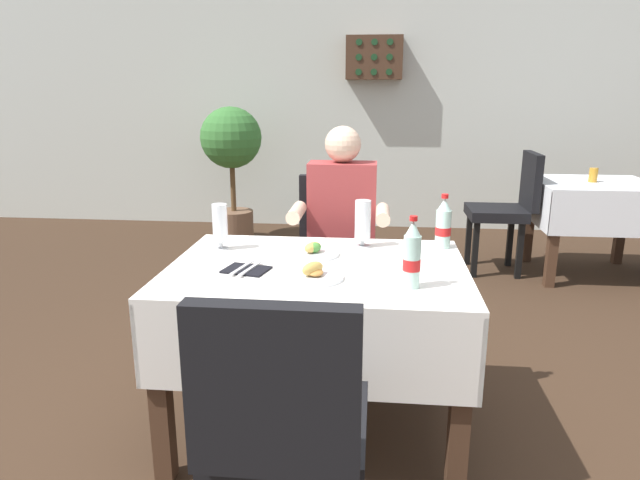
% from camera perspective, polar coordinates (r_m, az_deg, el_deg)
% --- Properties ---
extents(ground_plane, '(11.00, 11.00, 0.00)m').
position_cam_1_polar(ground_plane, '(2.44, 0.85, -21.05)').
color(ground_plane, '#382619').
extents(back_wall, '(11.00, 0.12, 2.83)m').
position_cam_1_polar(back_wall, '(6.05, 4.40, 14.73)').
color(back_wall, silver).
rests_on(back_wall, ground).
extents(main_dining_table, '(1.20, 0.89, 0.75)m').
position_cam_1_polar(main_dining_table, '(2.33, -0.25, -6.51)').
color(main_dining_table, white).
rests_on(main_dining_table, ground).
extents(chair_far_diner_seat, '(0.44, 0.50, 0.97)m').
position_cam_1_polar(chair_far_diner_seat, '(3.13, 1.37, -1.37)').
color(chair_far_diner_seat, black).
rests_on(chair_far_diner_seat, ground).
extents(chair_near_camera_side, '(0.44, 0.50, 0.97)m').
position_cam_1_polar(chair_near_camera_side, '(1.61, -3.59, -18.38)').
color(chair_near_camera_side, black).
rests_on(chair_near_camera_side, ground).
extents(seated_diner_far, '(0.50, 0.46, 1.26)m').
position_cam_1_polar(seated_diner_far, '(2.98, 2.18, 0.91)').
color(seated_diner_far, '#282D42').
rests_on(seated_diner_far, ground).
extents(plate_near_camera, '(0.23, 0.23, 0.06)m').
position_cam_1_polar(plate_near_camera, '(2.12, -0.69, -3.51)').
color(plate_near_camera, white).
rests_on(plate_near_camera, main_dining_table).
extents(plate_far_diner, '(0.23, 0.23, 0.06)m').
position_cam_1_polar(plate_far_diner, '(2.41, -0.70, -1.15)').
color(plate_far_diner, white).
rests_on(plate_far_diner, main_dining_table).
extents(beer_glass_left, '(0.07, 0.07, 0.21)m').
position_cam_1_polar(beer_glass_left, '(2.53, 4.37, 1.80)').
color(beer_glass_left, white).
rests_on(beer_glass_left, main_dining_table).
extents(beer_glass_middle, '(0.07, 0.07, 0.21)m').
position_cam_1_polar(beer_glass_middle, '(2.52, -10.13, 1.50)').
color(beer_glass_middle, white).
rests_on(beer_glass_middle, main_dining_table).
extents(cola_bottle_primary, '(0.07, 0.07, 0.25)m').
position_cam_1_polar(cola_bottle_primary, '(2.57, 12.44, 1.53)').
color(cola_bottle_primary, silver).
rests_on(cola_bottle_primary, main_dining_table).
extents(cola_bottle_secondary, '(0.06, 0.06, 0.26)m').
position_cam_1_polar(cola_bottle_secondary, '(2.02, 9.33, -1.68)').
color(cola_bottle_secondary, silver).
rests_on(cola_bottle_secondary, main_dining_table).
extents(napkin_cutlery_set, '(0.20, 0.20, 0.01)m').
position_cam_1_polar(napkin_cutlery_set, '(2.23, -7.51, -2.98)').
color(napkin_cutlery_set, black).
rests_on(napkin_cutlery_set, main_dining_table).
extents(background_dining_table, '(0.87, 0.80, 0.75)m').
position_cam_1_polar(background_dining_table, '(4.89, 25.99, 3.10)').
color(background_dining_table, white).
rests_on(background_dining_table, ground).
extents(background_chair_left, '(0.50, 0.44, 0.97)m').
position_cam_1_polar(background_chair_left, '(4.71, 18.60, 3.40)').
color(background_chair_left, black).
rests_on(background_chair_left, ground).
extents(background_table_tumbler, '(0.06, 0.06, 0.11)m').
position_cam_1_polar(background_table_tumbler, '(4.84, 26.04, 5.96)').
color(background_table_tumbler, '#C68928').
rests_on(background_table_tumbler, background_dining_table).
extents(potted_plant_corner, '(0.58, 0.58, 1.29)m').
position_cam_1_polar(potted_plant_corner, '(5.51, -8.98, 8.74)').
color(potted_plant_corner, brown).
rests_on(potted_plant_corner, ground).
extents(wall_bottle_rack, '(0.56, 0.21, 0.42)m').
position_cam_1_polar(wall_bottle_rack, '(5.89, 5.54, 17.98)').
color(wall_bottle_rack, '#472D1E').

